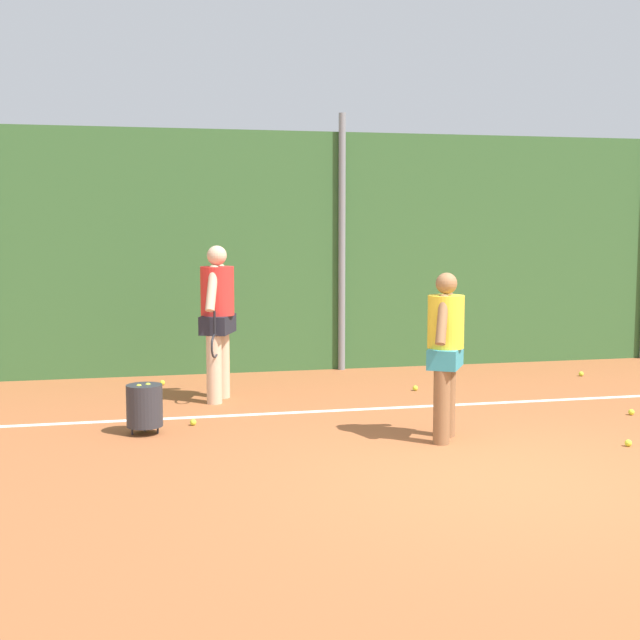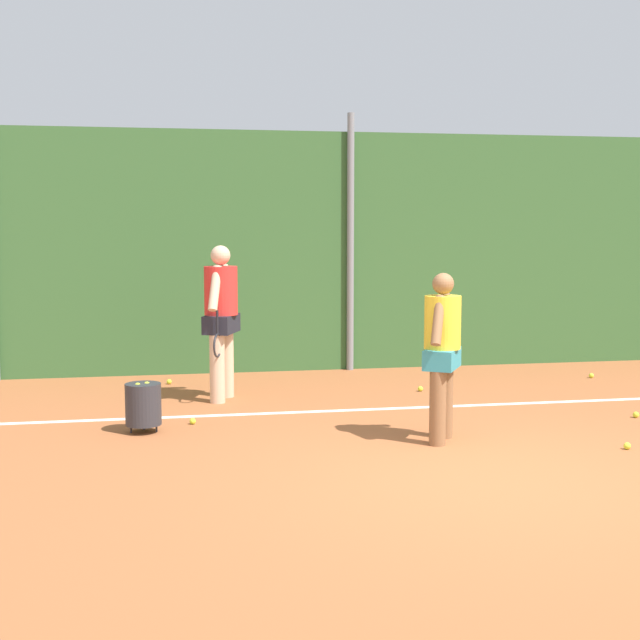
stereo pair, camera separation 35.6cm
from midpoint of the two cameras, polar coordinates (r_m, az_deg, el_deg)
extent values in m
plane|color=#A85B33|center=(9.06, 8.40, -7.19)|extent=(25.89, 25.89, 0.00)
cube|color=#386633|center=(12.70, 2.62, 4.43)|extent=(16.83, 0.25, 3.38)
cylinder|color=gray|center=(12.52, 2.80, 4.99)|extent=(0.10, 0.10, 3.63)
cube|color=white|center=(10.13, 6.29, -5.70)|extent=(12.30, 0.10, 0.01)
cylinder|color=#8C603D|center=(8.77, 9.25, -5.25)|extent=(0.16, 0.16, 0.72)
cylinder|color=#8C603D|center=(8.47, 8.84, -5.67)|extent=(0.16, 0.16, 0.72)
cube|color=teal|center=(8.54, 9.10, -2.48)|extent=(0.48, 0.55, 0.19)
cylinder|color=yellow|center=(8.49, 9.14, -0.14)|extent=(0.35, 0.35, 0.51)
sphere|color=#8C603D|center=(8.46, 9.19, 2.33)|extent=(0.21, 0.21, 0.21)
cylinder|color=#8C603D|center=(8.68, 9.40, 0.24)|extent=(0.20, 0.26, 0.49)
cylinder|color=#8C603D|center=(8.29, 8.88, -0.03)|extent=(0.20, 0.26, 0.49)
cylinder|color=beige|center=(10.70, -5.15, -2.86)|extent=(0.18, 0.18, 0.81)
cylinder|color=beige|center=(10.36, -5.70, -3.16)|extent=(0.18, 0.18, 0.81)
cube|color=#23232D|center=(10.46, -5.45, -0.24)|extent=(0.49, 0.62, 0.22)
cylinder|color=red|center=(10.42, -5.47, 1.91)|extent=(0.39, 0.39, 0.57)
sphere|color=beige|center=(10.40, -5.49, 4.19)|extent=(0.23, 0.23, 0.23)
cylinder|color=beige|center=(10.64, -5.13, 2.23)|extent=(0.19, 0.31, 0.55)
cylinder|color=beige|center=(10.21, -5.83, 2.06)|extent=(0.19, 0.31, 0.55)
cylinder|color=black|center=(10.15, -5.68, -0.15)|extent=(0.03, 0.03, 0.28)
torus|color=#26262B|center=(10.18, -5.66, -1.66)|extent=(0.13, 0.27, 0.28)
cylinder|color=#2D2D33|center=(9.02, -10.27, -5.39)|extent=(0.36, 0.36, 0.42)
cylinder|color=#2D2D33|center=(9.07, -9.44, -6.92)|extent=(0.02, 0.02, 0.08)
cylinder|color=#2D2D33|center=(9.07, -11.04, -6.95)|extent=(0.02, 0.02, 0.08)
cylinder|color=#2D2D33|center=(9.20, -10.25, -6.76)|extent=(0.02, 0.02, 0.08)
sphere|color=#CCDB33|center=(9.01, -10.04, -4.16)|extent=(0.07, 0.07, 0.07)
sphere|color=#CCDB33|center=(8.96, -10.62, -4.23)|extent=(0.07, 0.07, 0.07)
sphere|color=#CCDB33|center=(8.82, 20.39, -7.67)|extent=(0.07, 0.07, 0.07)
sphere|color=#CCDB33|center=(11.15, 7.44, -4.45)|extent=(0.07, 0.07, 0.07)
sphere|color=#CCDB33|center=(11.68, -8.89, -3.98)|extent=(0.07, 0.07, 0.07)
sphere|color=#CCDB33|center=(12.61, 17.95, -3.45)|extent=(0.07, 0.07, 0.07)
sphere|color=#CCDB33|center=(10.24, 20.74, -5.77)|extent=(0.07, 0.07, 0.07)
sphere|color=#CCDB33|center=(9.35, -7.17, -6.53)|extent=(0.07, 0.07, 0.07)
camera|label=1|loc=(0.18, -88.91, 0.12)|focal=49.38mm
camera|label=2|loc=(0.18, 91.09, -0.12)|focal=49.38mm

